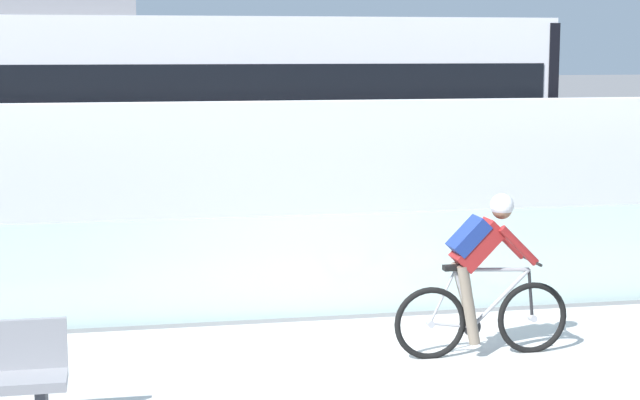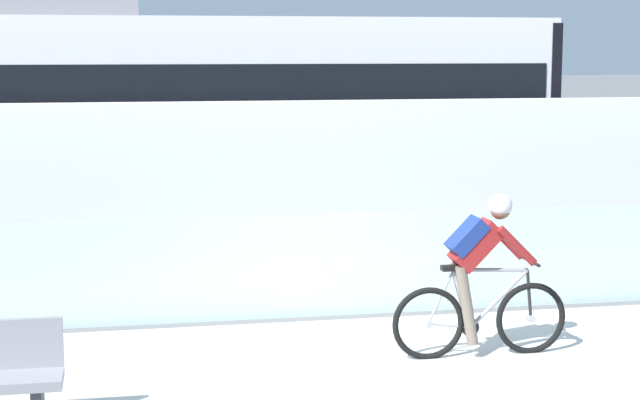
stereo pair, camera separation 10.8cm
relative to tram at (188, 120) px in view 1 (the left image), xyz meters
name	(u,v)px [view 1 (the left image)]	position (x,y,z in m)	size (l,w,h in m)	color
ground_plane	(371,363)	(1.20, -6.85, -1.89)	(200.00, 200.00, 0.00)	slate
bike_path_deck	(371,362)	(1.20, -6.85, -1.89)	(32.00, 3.20, 0.01)	silver
glass_parapet	(331,265)	(1.20, -5.00, -1.31)	(32.00, 0.05, 1.16)	#ADC6C1
concrete_barrier_wall	(302,192)	(1.20, -3.20, -0.73)	(32.00, 0.36, 2.33)	silver
tram_rail_near	(273,246)	(1.20, -0.72, -1.89)	(32.00, 0.08, 0.01)	#595654
tram_rail_far	(259,230)	(1.20, 0.72, -1.89)	(32.00, 0.08, 0.01)	#595654
tram	(188,120)	(0.00, 0.00, 0.00)	(11.06, 2.54, 3.81)	silver
cyclist_on_bike	(482,277)	(2.31, -6.85, -1.09)	(1.77, 0.58, 1.61)	black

